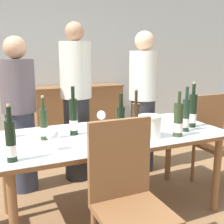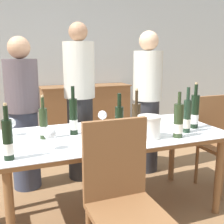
{
  "view_description": "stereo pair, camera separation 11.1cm",
  "coord_description": "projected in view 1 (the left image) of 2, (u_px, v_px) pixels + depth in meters",
  "views": [
    {
      "loc": [
        -0.93,
        -2.07,
        1.38
      ],
      "look_at": [
        0.0,
        0.0,
        0.91
      ],
      "focal_mm": 45.0,
      "sensor_mm": 36.0,
      "label": 1
    },
    {
      "loc": [
        -0.83,
        -2.11,
        1.38
      ],
      "look_at": [
        0.0,
        0.0,
        0.91
      ],
      "focal_mm": 45.0,
      "sensor_mm": 36.0,
      "label": 2
    }
  ],
  "objects": [
    {
      "name": "wine_bottle_3",
      "position": [
        192.0,
        111.0,
        2.52
      ],
      "size": [
        0.07,
        0.07,
        0.41
      ],
      "color": "black",
      "rests_on": "dining_table"
    },
    {
      "name": "wine_bottle_1",
      "position": [
        11.0,
        142.0,
        1.71
      ],
      "size": [
        0.06,
        0.06,
        0.36
      ],
      "color": "black",
      "rests_on": "dining_table"
    },
    {
      "name": "wine_bottle_7",
      "position": [
        178.0,
        121.0,
        2.23
      ],
      "size": [
        0.08,
        0.08,
        0.36
      ],
      "color": "#28381E",
      "rests_on": "dining_table"
    },
    {
      "name": "wine_bottle_6",
      "position": [
        121.0,
        125.0,
        2.09
      ],
      "size": [
        0.06,
        0.06,
        0.37
      ],
      "color": "black",
      "rests_on": "dining_table"
    },
    {
      "name": "wine_glass_1",
      "position": [
        52.0,
        135.0,
        1.91
      ],
      "size": [
        0.09,
        0.09,
        0.15
      ],
      "color": "white",
      "rests_on": "dining_table"
    },
    {
      "name": "person_guest_right",
      "position": [
        143.0,
        103.0,
        3.26
      ],
      "size": [
        0.33,
        0.33,
        1.63
      ],
      "color": "#2D2D33",
      "rests_on": "ground_plane"
    },
    {
      "name": "back_wall",
      "position": [
        44.0,
        52.0,
        4.69
      ],
      "size": [
        8.0,
        0.1,
        2.8
      ],
      "color": "silver",
      "rests_on": "ground_plane"
    },
    {
      "name": "sideboard_cabinet",
      "position": [
        79.0,
        110.0,
        4.84
      ],
      "size": [
        1.53,
        0.46,
        0.84
      ],
      "color": "brown",
      "rests_on": "ground_plane"
    },
    {
      "name": "wine_bottle_0",
      "position": [
        186.0,
        116.0,
        2.38
      ],
      "size": [
        0.07,
        0.07,
        0.38
      ],
      "color": "#1E3323",
      "rests_on": "dining_table"
    },
    {
      "name": "wine_bottle_5",
      "position": [
        44.0,
        125.0,
        2.15
      ],
      "size": [
        0.06,
        0.06,
        0.34
      ],
      "color": "#28381E",
      "rests_on": "dining_table"
    },
    {
      "name": "ground_plane",
      "position": [
        112.0,
        211.0,
        2.5
      ],
      "size": [
        12.0,
        12.0,
        0.0
      ],
      "primitive_type": "plane",
      "color": "olive"
    },
    {
      "name": "person_guest_left",
      "position": [
        76.0,
        103.0,
        3.02
      ],
      "size": [
        0.33,
        0.33,
        1.7
      ],
      "color": "#262628",
      "rests_on": "ground_plane"
    },
    {
      "name": "ice_bucket",
      "position": [
        150.0,
        126.0,
        2.22
      ],
      "size": [
        0.19,
        0.19,
        0.18
      ],
      "color": "white",
      "rests_on": "dining_table"
    },
    {
      "name": "dining_table",
      "position": [
        112.0,
        141.0,
        2.37
      ],
      "size": [
        1.88,
        0.9,
        0.73
      ],
      "color": "brown",
      "rests_on": "ground_plane"
    },
    {
      "name": "person_host",
      "position": [
        20.0,
        116.0,
        2.77
      ],
      "size": [
        0.33,
        0.33,
        1.54
      ],
      "color": "#383F56",
      "rests_on": "ground_plane"
    },
    {
      "name": "wine_bottle_4",
      "position": [
        74.0,
        118.0,
        2.27
      ],
      "size": [
        0.07,
        0.07,
        0.4
      ],
      "color": "black",
      "rests_on": "dining_table"
    },
    {
      "name": "wine_bottle_2",
      "position": [
        136.0,
        118.0,
        2.38
      ],
      "size": [
        0.07,
        0.07,
        0.37
      ],
      "color": "#332314",
      "rests_on": "dining_table"
    },
    {
      "name": "chair_right_end",
      "position": [
        214.0,
        135.0,
        2.97
      ],
      "size": [
        0.42,
        0.42,
        0.95
      ],
      "color": "brown",
      "rests_on": "ground_plane"
    },
    {
      "name": "wine_glass_2",
      "position": [
        10.0,
        125.0,
        2.22
      ],
      "size": [
        0.08,
        0.08,
        0.15
      ],
      "color": "white",
      "rests_on": "dining_table"
    },
    {
      "name": "chair_near_front",
      "position": [
        127.0,
        191.0,
        1.7
      ],
      "size": [
        0.42,
        0.42,
        0.99
      ],
      "color": "brown",
      "rests_on": "ground_plane"
    },
    {
      "name": "wine_glass_0",
      "position": [
        101.0,
        116.0,
        2.53
      ],
      "size": [
        0.08,
        0.08,
        0.15
      ],
      "color": "white",
      "rests_on": "dining_table"
    }
  ]
}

